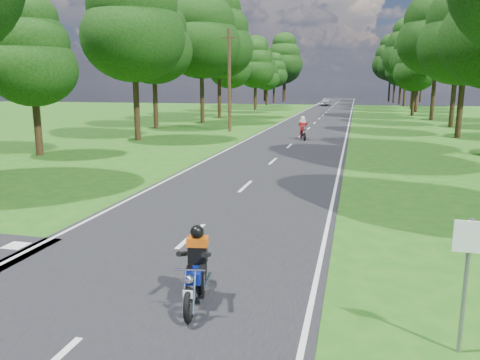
# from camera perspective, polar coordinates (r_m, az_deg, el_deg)

# --- Properties ---
(ground) EXTENTS (160.00, 160.00, 0.00)m
(ground) POSITION_cam_1_polar(r_m,az_deg,el_deg) (10.23, -9.80, -10.27)
(ground) COLOR #195212
(ground) RESTS_ON ground
(main_road) EXTENTS (7.00, 140.00, 0.02)m
(main_road) POSITION_cam_1_polar(r_m,az_deg,el_deg) (58.92, 10.10, 7.79)
(main_road) COLOR black
(main_road) RESTS_ON ground
(road_markings) EXTENTS (7.40, 140.00, 0.01)m
(road_markings) POSITION_cam_1_polar(r_m,az_deg,el_deg) (57.06, 9.83, 7.69)
(road_markings) COLOR silver
(road_markings) RESTS_ON main_road
(treeline) EXTENTS (40.00, 115.35, 14.78)m
(treeline) POSITION_cam_1_polar(r_m,az_deg,el_deg) (68.92, 12.17, 15.11)
(treeline) COLOR black
(treeline) RESTS_ON ground
(telegraph_pole) EXTENTS (1.20, 0.26, 8.00)m
(telegraph_pole) POSITION_cam_1_polar(r_m,az_deg,el_deg) (37.98, -1.31, 12.07)
(telegraph_pole) COLOR #382616
(telegraph_pole) RESTS_ON ground
(road_sign) EXTENTS (0.45, 0.07, 2.00)m
(road_sign) POSITION_cam_1_polar(r_m,az_deg,el_deg) (7.27, 26.00, -9.25)
(road_sign) COLOR slate
(road_sign) RESTS_ON ground
(rider_near_blue) EXTENTS (0.80, 1.70, 1.36)m
(rider_near_blue) POSITION_cam_1_polar(r_m,az_deg,el_deg) (8.26, -5.40, -10.37)
(rider_near_blue) COLOR navy
(rider_near_blue) RESTS_ON main_road
(rider_far_red) EXTENTS (1.09, 2.00, 1.58)m
(rider_far_red) POSITION_cam_1_polar(r_m,az_deg,el_deg) (32.70, 7.69, 6.32)
(rider_far_red) COLOR #980B0D
(rider_far_red) RESTS_ON main_road
(distant_car) EXTENTS (1.69, 4.07, 1.38)m
(distant_car) POSITION_cam_1_polar(r_m,az_deg,el_deg) (84.07, 10.40, 9.36)
(distant_car) COLOR #B4B7BC
(distant_car) RESTS_ON main_road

